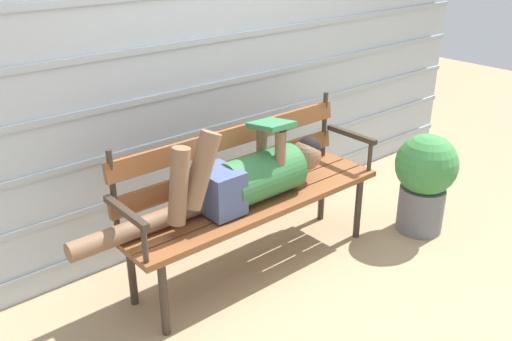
{
  "coord_description": "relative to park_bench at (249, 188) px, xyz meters",
  "views": [
    {
      "loc": [
        -1.87,
        -2.1,
        1.93
      ],
      "look_at": [
        0.0,
        0.09,
        0.65
      ],
      "focal_mm": 38.9,
      "sensor_mm": 36.0,
      "label": 1
    }
  ],
  "objects": [
    {
      "name": "reclining_person",
      "position": [
        -0.08,
        -0.07,
        0.11
      ],
      "size": [
        1.61,
        0.27,
        0.53
      ],
      "color": "#33703D"
    },
    {
      "name": "ground_plane",
      "position": [
        0.0,
        -0.15,
        -0.52
      ],
      "size": [
        12.0,
        12.0,
        0.0
      ],
      "primitive_type": "plane",
      "color": "tan"
    },
    {
      "name": "park_bench",
      "position": [
        0.0,
        0.0,
        0.0
      ],
      "size": [
        1.7,
        0.44,
        0.92
      ],
      "color": "brown",
      "rests_on": "ground"
    },
    {
      "name": "potted_plant",
      "position": [
        1.15,
        -0.44,
        -0.13
      ],
      "size": [
        0.41,
        0.41,
        0.69
      ],
      "color": "slate",
      "rests_on": "ground"
    },
    {
      "name": "house_siding",
      "position": [
        0.0,
        0.54,
        0.77
      ],
      "size": [
        5.43,
        0.08,
        2.57
      ],
      "color": "#B2BCC6",
      "rests_on": "ground"
    }
  ]
}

